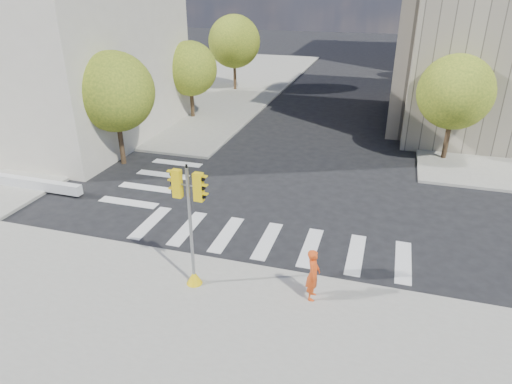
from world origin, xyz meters
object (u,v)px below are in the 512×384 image
at_px(lamp_near, 460,71).
at_px(lamp_far, 444,43).
at_px(photographer, 313,275).
at_px(traffic_signal, 191,236).
at_px(planter_wall, 30,183).

distance_m(lamp_near, lamp_far, 14.00).
relative_size(lamp_far, photographer, 4.42).
bearing_deg(photographer, lamp_far, -11.78).
distance_m(lamp_near, photographer, 20.42).
bearing_deg(lamp_near, traffic_signal, -116.28).
height_order(traffic_signal, photographer, traffic_signal).
xyz_separation_m(lamp_far, photographer, (-5.65, -33.31, -3.51)).
bearing_deg(lamp_far, traffic_signal, -106.11).
relative_size(lamp_far, planter_wall, 1.35).
xyz_separation_m(lamp_near, traffic_signal, (-9.74, -19.71, -2.54)).
relative_size(photographer, planter_wall, 0.31).
bearing_deg(traffic_signal, lamp_far, 77.83).
bearing_deg(planter_wall, traffic_signal, -23.16).
bearing_deg(planter_wall, lamp_near, 35.87).
height_order(traffic_signal, planter_wall, traffic_signal).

